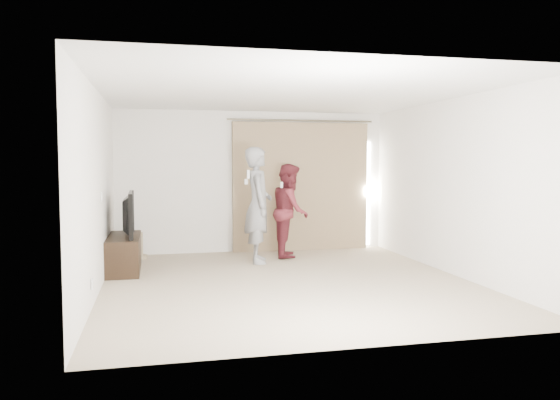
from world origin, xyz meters
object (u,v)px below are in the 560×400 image
at_px(person_man, 258,205).
at_px(person_woman, 290,210).
at_px(tv_console, 124,253).
at_px(tv, 123,214).

distance_m(person_man, person_woman, 0.79).
bearing_deg(person_woman, tv_console, -167.08).
height_order(tv_console, tv, tv).
bearing_deg(tv, tv_console, -0.00).
height_order(person_man, person_woman, person_man).
distance_m(tv_console, person_man, 2.25).
height_order(tv, person_man, person_man).
bearing_deg(tv_console, person_woman, 12.92).
distance_m(tv, person_man, 2.15).
height_order(tv_console, person_man, person_man).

